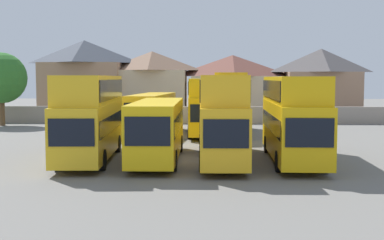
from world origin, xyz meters
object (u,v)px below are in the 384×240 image
object	(u,v)px
bus_5	(152,111)
house_terrace_left	(85,78)
tree_left_of_lot	(1,78)
bus_6	(203,103)
bus_3	(221,113)
house_terrace_far_right	(321,83)
bus_2	(158,127)
bus_7	(231,100)
house_terrace_centre	(152,84)
house_terrace_right	(233,86)
bus_1	(91,113)
bus_4	(293,114)

from	to	relation	value
bus_5	house_terrace_left	world-z (taller)	house_terrace_left
house_terrace_left	tree_left_of_lot	world-z (taller)	house_terrace_left
bus_6	house_terrace_left	size ratio (longest dim) A/B	1.12
bus_3	bus_5	bearing A→B (deg)	-158.74
bus_3	house_terrace_far_right	distance (m)	33.93
bus_2	bus_6	xyz separation A→B (m)	(2.44, 13.92, 0.70)
bus_7	house_terrace_centre	xyz separation A→B (m)	(-8.79, 17.48, 1.15)
house_terrace_right	tree_left_of_lot	bearing A→B (deg)	-154.13
bus_7	house_terrace_left	xyz separation A→B (m)	(-17.02, 17.53, 1.83)
bus_2	house_terrace_right	bearing A→B (deg)	169.35
bus_2	bus_7	size ratio (longest dim) A/B	0.98
bus_3	tree_left_of_lot	xyz separation A→B (m)	(-21.53, 20.84, 2.00)
bus_6	tree_left_of_lot	distance (m)	21.69
bus_3	house_terrace_right	xyz separation A→B (m)	(2.15, 32.33, 1.08)
house_terrace_left	tree_left_of_lot	xyz separation A→B (m)	(-5.73, -10.97, 0.02)
bus_3	bus_7	size ratio (longest dim) A/B	1.10
bus_1	bus_4	bearing A→B (deg)	86.33
bus_2	house_terrace_left	distance (m)	34.51
bus_6	tree_left_of_lot	xyz separation A→B (m)	(-20.32, 7.28, 2.10)
bus_4	bus_5	xyz separation A→B (m)	(-9.67, 13.92, -0.79)
bus_3	bus_4	xyz separation A→B (m)	(4.12, -0.32, -0.03)
bus_5	house_terrace_right	xyz separation A→B (m)	(7.70, 18.73, 1.90)
house_terrace_far_right	bus_7	bearing A→B (deg)	-123.49
bus_3	tree_left_of_lot	size ratio (longest dim) A/B	1.64
bus_2	house_terrace_right	size ratio (longest dim) A/B	1.04
house_terrace_left	house_terrace_centre	distance (m)	8.26
bus_1	bus_5	size ratio (longest dim) A/B	0.97
bus_7	tree_left_of_lot	distance (m)	23.75
bus_1	bus_4	size ratio (longest dim) A/B	0.98
house_terrace_right	house_terrace_far_right	size ratio (longest dim) A/B	1.18
bus_5	house_terrace_left	size ratio (longest dim) A/B	1.13
bus_1	house_terrace_left	distance (m)	33.18
bus_7	house_terrace_far_right	xyz separation A→B (m)	(11.37, 17.19, 1.29)
bus_3	bus_1	bearing A→B (deg)	-88.98
bus_5	tree_left_of_lot	distance (m)	17.77
bus_1	bus_6	world-z (taller)	bus_1
bus_2	bus_7	distance (m)	15.47
house_terrace_right	house_terrace_far_right	world-z (taller)	house_terrace_far_right
bus_2	house_terrace_centre	xyz separation A→B (m)	(-3.92, 32.13, 2.10)
house_terrace_left	bus_1	bearing A→B (deg)	-75.60
bus_1	house_terrace_far_right	xyz separation A→B (m)	(20.15, 31.74, 1.44)
bus_5	bus_6	xyz separation A→B (m)	(4.34, -0.04, 0.72)
tree_left_of_lot	bus_6	bearing A→B (deg)	-19.71
house_terrace_centre	tree_left_of_lot	distance (m)	17.74
bus_7	bus_5	bearing A→B (deg)	-81.43
house_terrace_far_right	bus_5	bearing A→B (deg)	-135.42
house_terrace_left	house_terrace_right	xyz separation A→B (m)	(17.95, 0.51, -0.90)
house_terrace_far_right	tree_left_of_lot	bearing A→B (deg)	-162.69
bus_1	bus_7	size ratio (longest dim) A/B	0.98
house_terrace_right	bus_6	bearing A→B (deg)	-100.15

